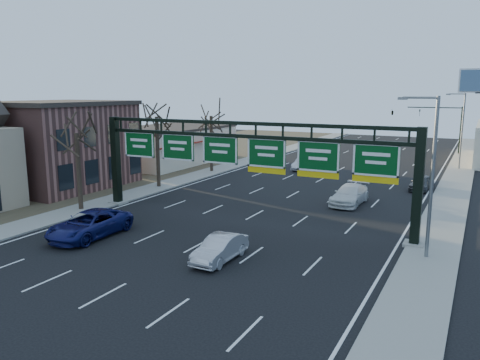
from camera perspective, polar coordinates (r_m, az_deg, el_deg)
The scene contains 19 objects.
ground at distance 27.29m, azimuth -7.47°, elevation -9.10°, with size 160.00×160.00×0.00m, color black.
sidewalk_left at distance 50.25m, azimuth -6.41°, elevation 0.21°, with size 3.00×120.00×0.12m, color gray.
sidewalk_right at distance 42.01m, azimuth 24.04°, elevation -2.78°, with size 3.00×120.00×0.12m, color gray.
dirt_strip_left at distance 57.88m, azimuth -16.49°, elevation 1.20°, with size 21.00×120.00×0.06m, color #473D2B.
lane_markings at distance 44.52m, azimuth 7.41°, elevation -1.26°, with size 21.60×120.00×0.01m, color white.
sign_gantry at distance 32.78m, azimuth 0.59°, elevation 2.71°, with size 24.60×1.20×7.20m.
brick_block at distance 48.66m, azimuth -21.11°, elevation 4.09°, with size 10.40×12.40×8.30m.
cream_strip at distance 62.14m, azimuth -8.49°, elevation 4.33°, with size 10.90×18.40×4.70m.
tree_gantry at distance 37.98m, azimuth -19.43°, elevation 6.98°, with size 3.60×3.60×8.48m.
tree_mid at distance 45.37m, azimuth -10.17°, elevation 8.88°, with size 3.60×3.60×9.24m.
tree_far at distance 53.65m, azimuth -3.56°, elevation 8.91°, with size 3.60×3.60×8.86m.
streetlight_near at distance 27.36m, azimuth 22.18°, elevation 1.24°, with size 2.15×0.22×9.00m.
streetlight_far at distance 61.12m, azimuth 25.36°, elevation 5.87°, with size 2.15×0.22×9.00m.
traffic_signal_mast at distance 76.58m, azimuth 20.80°, elevation 7.31°, with size 10.16×0.54×7.00m.
car_blue_suv at distance 31.62m, azimuth -17.86°, elevation -5.17°, with size 2.76×5.98×1.66m, color navy.
car_silver_sedan at distance 26.09m, azimuth -2.46°, elevation -8.34°, with size 1.47×4.22×1.39m, color #B0B0B5.
car_white_wagon at distance 39.82m, azimuth 13.22°, elevation -1.75°, with size 2.21×5.43×1.58m, color silver.
car_grey_far at distance 47.39m, azimuth 21.27°, elevation -0.32°, with size 1.67×4.16×1.42m, color #444649.
car_silver_distant at distance 56.06m, azimuth 7.65°, elevation 1.94°, with size 1.48×4.23×1.39m, color silver.
Camera 1 is at (14.86, -20.93, 9.26)m, focal length 35.00 mm.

